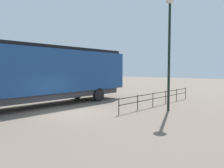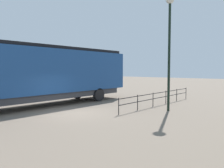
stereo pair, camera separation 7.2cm
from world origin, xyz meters
name	(u,v)px [view 2 (the right image)]	position (x,y,z in m)	size (l,w,h in m)	color
ground_plane	(75,113)	(0.00, 0.00, 0.00)	(120.00, 120.00, 0.00)	#756656
locomotive	(36,73)	(-3.90, -0.27, 2.44)	(3.05, 17.35, 4.37)	navy
lamp_post	(170,29)	(3.98, 4.47, 5.23)	(0.55, 0.55, 7.37)	black
platform_fence	(160,96)	(2.37, 6.26, 0.67)	(0.05, 9.90, 1.01)	black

